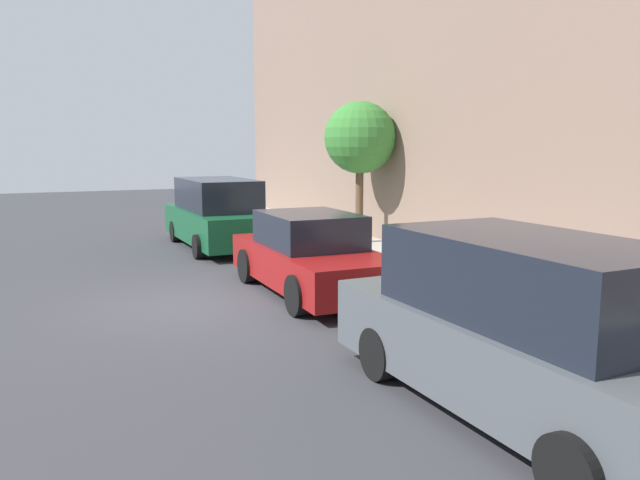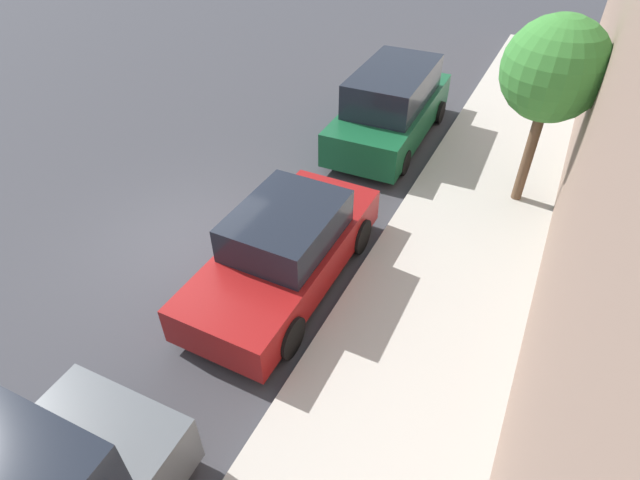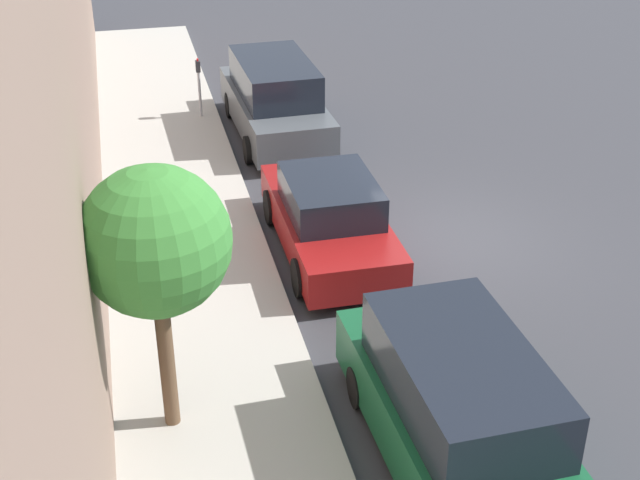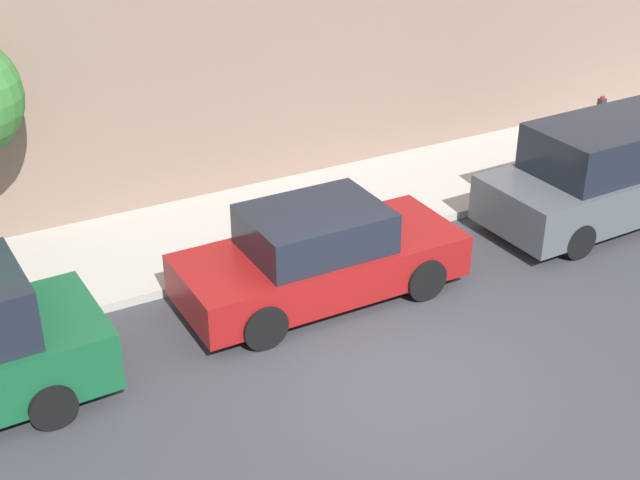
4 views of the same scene
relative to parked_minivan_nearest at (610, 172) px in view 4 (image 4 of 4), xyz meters
name	(u,v)px [view 4 (image 4 of 4)]	position (x,y,z in m)	size (l,w,h in m)	color
ground_plane	(397,375)	(-2.26, 6.06, -0.92)	(60.00, 60.00, 0.00)	#38383D
sidewalk	(246,227)	(2.74, 6.06, -0.85)	(3.00, 32.00, 0.15)	#B2ADA3
parked_minivan_nearest	(610,172)	(0.00, 0.00, 0.00)	(2.04, 4.95, 1.90)	#4C5156
parked_sedan_second	(319,256)	(0.10, 5.99, -0.20)	(1.92, 4.50, 1.54)	maroon
parking_meter_near	(599,124)	(1.69, -1.34, 0.15)	(0.11, 0.15, 1.50)	#ADADB2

